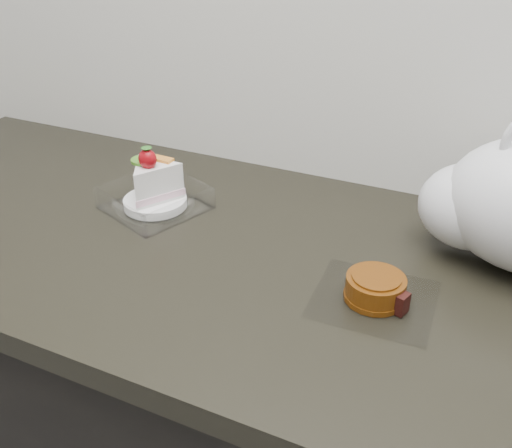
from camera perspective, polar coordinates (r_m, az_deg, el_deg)
cake_tray at (r=1.04m, az=-10.14°, el=3.18°), size 0.20×0.20×0.12m
mooncake_wrap at (r=0.82m, az=11.90°, el=-6.53°), size 0.17×0.16×0.04m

